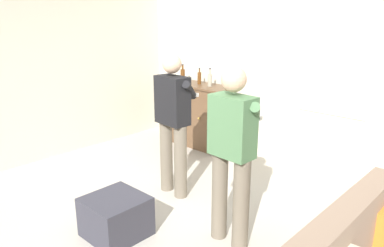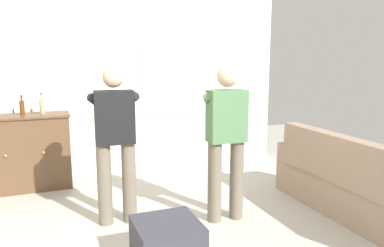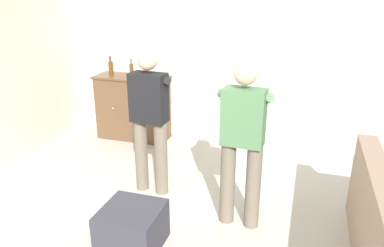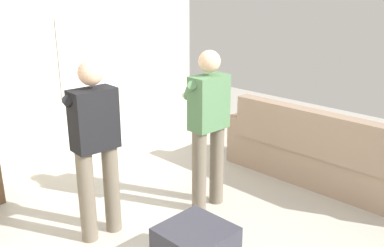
{
  "view_description": "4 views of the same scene",
  "coord_description": "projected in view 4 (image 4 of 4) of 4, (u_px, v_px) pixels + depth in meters",
  "views": [
    {
      "loc": [
        2.6,
        -2.06,
        2.11
      ],
      "look_at": [
        0.21,
        0.49,
        1.07
      ],
      "focal_mm": 35.0,
      "sensor_mm": 36.0,
      "label": 1
    },
    {
      "loc": [
        -1.03,
        -3.04,
        1.77
      ],
      "look_at": [
        0.31,
        0.43,
        1.11
      ],
      "focal_mm": 35.0,
      "sensor_mm": 36.0,
      "label": 2
    },
    {
      "loc": [
        1.25,
        -2.84,
        2.28
      ],
      "look_at": [
        0.22,
        0.44,
        1.05
      ],
      "focal_mm": 35.0,
      "sensor_mm": 36.0,
      "label": 3
    },
    {
      "loc": [
        -2.35,
        -2.3,
        2.29
      ],
      "look_at": [
        0.45,
        0.44,
        1.0
      ],
      "focal_mm": 40.0,
      "sensor_mm": 36.0,
      "label": 4
    }
  ],
  "objects": [
    {
      "name": "person_standing_right",
      "position": [
        208.0,
        123.0,
        4.35
      ],
      "size": [
        0.56,
        0.48,
        1.68
      ],
      "color": "#6B6051",
      "rests_on": "ground"
    },
    {
      "name": "wall_back_with_window",
      "position": [
        36.0,
        60.0,
        5.18
      ],
      "size": [
        5.2,
        0.15,
        2.8
      ],
      "color": "beige",
      "rests_on": "ground"
    },
    {
      "name": "person_standing_left",
      "position": [
        95.0,
        142.0,
        3.82
      ],
      "size": [
        0.56,
        0.49,
        1.68
      ],
      "color": "#6B6051",
      "rests_on": "ground"
    },
    {
      "name": "couch",
      "position": [
        325.0,
        157.0,
        4.98
      ],
      "size": [
        0.57,
        2.58,
        0.94
      ],
      "color": "gray",
      "rests_on": "ground"
    }
  ]
}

